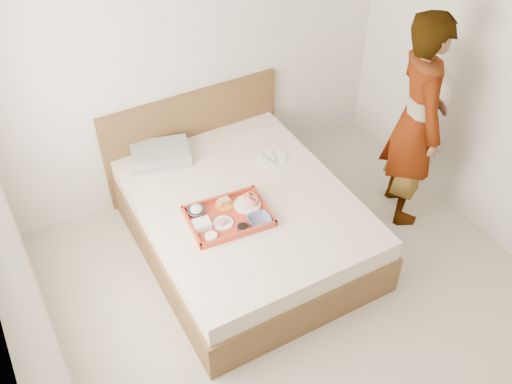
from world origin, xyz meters
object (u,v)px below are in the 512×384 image
at_px(tray, 229,216).
at_px(dinner_plate, 272,159).
at_px(person, 417,122).
at_px(bed, 245,222).

bearing_deg(tray, dinner_plate, 41.13).
bearing_deg(tray, person, 1.33).
bearing_deg(bed, dinner_plate, 36.11).
xyz_separation_m(dinner_plate, person, (0.99, -0.58, 0.40)).
xyz_separation_m(tray, dinner_plate, (0.65, 0.47, -0.02)).
xyz_separation_m(bed, tray, (-0.21, -0.15, 0.29)).
distance_m(bed, person, 1.59).
bearing_deg(person, tray, 109.11).
relative_size(bed, person, 1.07).
bearing_deg(tray, bed, 40.36).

